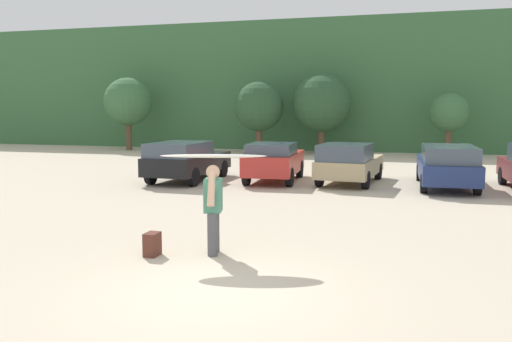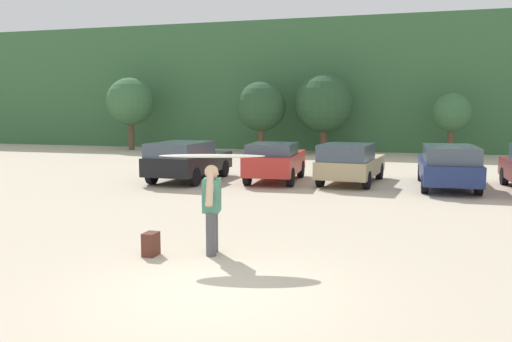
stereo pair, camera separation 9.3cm
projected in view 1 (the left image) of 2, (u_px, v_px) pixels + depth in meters
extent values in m
plane|color=beige|center=(216.00, 292.00, 8.23)|extent=(120.00, 120.00, 0.00)
cube|color=#38663D|center=(371.00, 88.00, 39.19)|extent=(108.00, 12.00, 8.52)
cylinder|color=brown|center=(129.00, 136.00, 35.46)|extent=(0.39, 0.39, 1.87)
sphere|color=#38663D|center=(128.00, 102.00, 35.19)|extent=(3.14, 3.14, 3.14)
cylinder|color=brown|center=(259.00, 140.00, 33.00)|extent=(0.43, 0.43, 1.58)
sphere|color=#284C2D|center=(259.00, 106.00, 32.75)|extent=(3.05, 3.05, 3.05)
cylinder|color=brown|center=(321.00, 141.00, 32.62)|extent=(0.41, 0.41, 1.58)
sphere|color=#284C2D|center=(322.00, 103.00, 32.34)|extent=(3.54, 3.54, 3.54)
cylinder|color=brown|center=(448.00, 143.00, 30.50)|extent=(0.37, 0.37, 1.61)
sphere|color=#38663D|center=(449.00, 112.00, 30.29)|extent=(2.19, 2.19, 2.19)
cube|color=black|center=(188.00, 163.00, 20.68)|extent=(2.06, 4.35, 0.67)
cube|color=#3F4C5B|center=(179.00, 149.00, 19.87)|extent=(1.85, 2.60, 0.53)
cylinder|color=black|center=(184.00, 167.00, 22.32)|extent=(0.24, 0.69, 0.68)
cylinder|color=black|center=(223.00, 168.00, 21.79)|extent=(0.24, 0.69, 0.68)
cylinder|color=black|center=(151.00, 175.00, 19.64)|extent=(0.24, 0.69, 0.68)
cylinder|color=black|center=(194.00, 177.00, 19.12)|extent=(0.24, 0.69, 0.68)
cube|color=#B72D28|center=(275.00, 163.00, 20.45)|extent=(2.00, 4.06, 0.74)
cube|color=#3F4C5B|center=(272.00, 149.00, 19.78)|extent=(1.74, 2.18, 0.41)
cylinder|color=black|center=(261.00, 168.00, 21.93)|extent=(0.26, 0.70, 0.69)
cylinder|color=black|center=(300.00, 169.00, 21.59)|extent=(0.26, 0.70, 0.69)
cylinder|color=black|center=(246.00, 176.00, 19.40)|extent=(0.26, 0.70, 0.69)
cylinder|color=black|center=(290.00, 177.00, 19.06)|extent=(0.26, 0.70, 0.69)
cube|color=tan|center=(350.00, 166.00, 20.03)|extent=(2.24, 4.32, 0.62)
cube|color=#3F4C5B|center=(345.00, 152.00, 19.08)|extent=(1.89, 2.28, 0.58)
cylinder|color=black|center=(337.00, 169.00, 21.64)|extent=(0.28, 0.66, 0.64)
cylinder|color=black|center=(378.00, 171.00, 21.03)|extent=(0.28, 0.66, 0.64)
cylinder|color=black|center=(320.00, 178.00, 19.11)|extent=(0.28, 0.66, 0.64)
cylinder|color=black|center=(366.00, 180.00, 18.50)|extent=(0.28, 0.66, 0.64)
cube|color=navy|center=(446.00, 169.00, 18.90)|extent=(1.96, 4.84, 0.67)
cube|color=#3F4C5B|center=(449.00, 154.00, 18.09)|extent=(1.77, 2.89, 0.55)
cylinder|color=black|center=(420.00, 172.00, 20.67)|extent=(0.24, 0.64, 0.63)
cylinder|color=black|center=(465.00, 174.00, 20.25)|extent=(0.24, 0.64, 0.63)
cylinder|color=black|center=(424.00, 184.00, 17.62)|extent=(0.24, 0.64, 0.63)
cylinder|color=black|center=(478.00, 185.00, 17.21)|extent=(0.24, 0.64, 0.63)
cylinder|color=black|center=(503.00, 176.00, 19.57)|extent=(0.24, 0.66, 0.65)
cylinder|color=#4C4C51|center=(212.00, 235.00, 10.15)|extent=(0.19, 0.19, 0.83)
cylinder|color=#4C4C51|center=(214.00, 231.00, 10.45)|extent=(0.19, 0.19, 0.83)
cube|color=#3F7F66|center=(213.00, 195.00, 10.21)|extent=(0.41, 0.49, 0.64)
sphere|color=#D8AD8C|center=(213.00, 172.00, 10.16)|extent=(0.27, 0.27, 0.27)
cylinder|color=#D8AD8C|center=(211.00, 188.00, 9.96)|extent=(0.23, 0.43, 0.67)
cylinder|color=#D8AD8C|center=(215.00, 185.00, 10.42)|extent=(0.21, 0.32, 0.69)
ellipsoid|color=white|center=(213.00, 156.00, 10.13)|extent=(2.13, 1.09, 0.14)
cube|color=#592D23|center=(152.00, 244.00, 10.18)|extent=(0.24, 0.34, 0.45)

